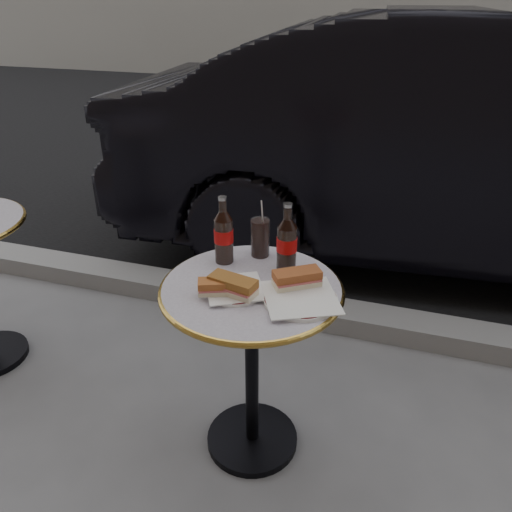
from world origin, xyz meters
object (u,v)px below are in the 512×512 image
(plate_left, at_px, (235,290))
(cola_bottle_left, at_px, (223,230))
(bistro_table, at_px, (252,370))
(parked_car, at_px, (485,144))
(plate_right, at_px, (300,300))
(cola_bottle_right, at_px, (287,238))
(cola_glass, at_px, (260,237))

(plate_left, xyz_separation_m, cola_bottle_left, (-0.11, 0.18, 0.12))
(bistro_table, bearing_deg, parked_car, 66.51)
(plate_right, bearing_deg, cola_bottle_right, 118.10)
(cola_glass, bearing_deg, cola_bottle_left, -141.98)
(cola_bottle_left, bearing_deg, plate_left, -60.00)
(bistro_table, bearing_deg, plate_right, -13.55)
(plate_right, distance_m, parked_car, 2.18)
(plate_right, bearing_deg, cola_glass, 129.38)
(plate_right, bearing_deg, parked_car, 71.26)
(cola_bottle_left, distance_m, cola_bottle_right, 0.23)
(bistro_table, bearing_deg, cola_bottle_right, 57.26)
(bistro_table, distance_m, cola_bottle_right, 0.52)
(bistro_table, distance_m, cola_bottle_left, 0.53)
(cola_glass, bearing_deg, plate_right, -50.62)
(plate_left, height_order, cola_bottle_right, cola_bottle_right)
(bistro_table, height_order, cola_bottle_right, cola_bottle_right)
(bistro_table, bearing_deg, cola_bottle_left, 137.72)
(plate_left, distance_m, cola_glass, 0.28)
(bistro_table, height_order, cola_bottle_left, cola_bottle_left)
(cola_glass, bearing_deg, bistro_table, -80.25)
(bistro_table, xyz_separation_m, cola_glass, (-0.04, 0.22, 0.44))
(plate_right, distance_m, cola_bottle_right, 0.23)
(cola_bottle_left, relative_size, cola_bottle_right, 0.98)
(bistro_table, bearing_deg, cola_glass, 99.75)
(cola_bottle_left, relative_size, parked_car, 0.05)
(cola_bottle_left, xyz_separation_m, cola_glass, (0.11, 0.09, -0.05))
(cola_glass, relative_size, parked_car, 0.03)
(plate_right, height_order, parked_car, parked_car)
(cola_bottle_left, distance_m, cola_glass, 0.15)
(cola_bottle_right, xyz_separation_m, parked_car, (0.79, 1.89, -0.10))
(bistro_table, relative_size, plate_right, 3.08)
(cola_bottle_right, bearing_deg, cola_bottle_left, 179.42)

